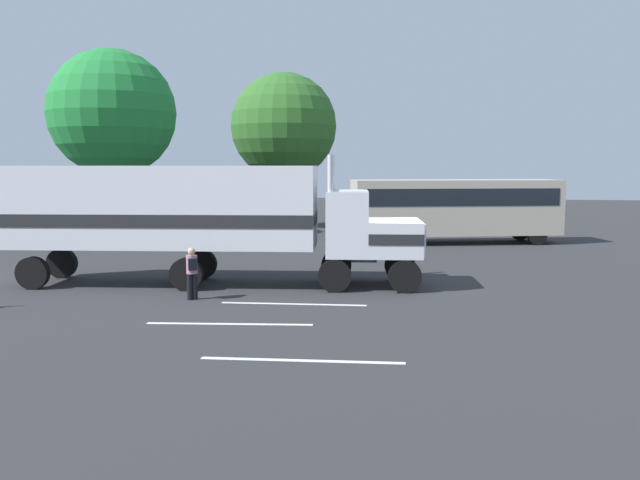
% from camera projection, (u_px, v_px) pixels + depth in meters
% --- Properties ---
extents(ground_plane, '(120.00, 120.00, 0.00)m').
position_uv_depth(ground_plane, '(401.00, 286.00, 22.24)').
color(ground_plane, '#2D2D30').
extents(lane_stripe_near, '(4.40, 0.41, 0.01)m').
position_uv_depth(lane_stripe_near, '(293.00, 304.00, 19.28)').
color(lane_stripe_near, silver).
rests_on(lane_stripe_near, ground_plane).
extents(lane_stripe_mid, '(4.39, 0.64, 0.01)m').
position_uv_depth(lane_stripe_mid, '(229.00, 324.00, 16.85)').
color(lane_stripe_mid, silver).
rests_on(lane_stripe_mid, ground_plane).
extents(lane_stripe_far, '(4.40, 0.45, 0.01)m').
position_uv_depth(lane_stripe_far, '(302.00, 361.00, 13.68)').
color(lane_stripe_far, silver).
rests_on(lane_stripe_far, ground_plane).
extents(semi_truck, '(14.35, 4.24, 4.50)m').
position_uv_depth(semi_truck, '(196.00, 213.00, 22.19)').
color(semi_truck, white).
rests_on(semi_truck, ground_plane).
extents(person_bystander, '(0.41, 0.48, 1.63)m').
position_uv_depth(person_bystander, '(192.00, 271.00, 19.84)').
color(person_bystander, black).
rests_on(person_bystander, ground_plane).
extents(parked_bus, '(11.29, 5.19, 3.40)m').
position_uv_depth(parked_bus, '(455.00, 205.00, 34.19)').
color(parked_bus, '#BFB29E').
rests_on(parked_bus, ground_plane).
extents(parked_car, '(4.75, 3.33, 1.57)m').
position_uv_depth(parked_car, '(241.00, 225.00, 36.12)').
color(parked_car, maroon).
rests_on(parked_car, ground_plane).
extents(tree_left, '(7.08, 7.08, 10.62)m').
position_uv_depth(tree_left, '(113.00, 113.00, 35.90)').
color(tree_left, brown).
rests_on(tree_left, ground_plane).
extents(tree_center, '(6.99, 6.99, 10.24)m').
position_uv_depth(tree_center, '(284.00, 126.00, 42.27)').
color(tree_center, brown).
rests_on(tree_center, ground_plane).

